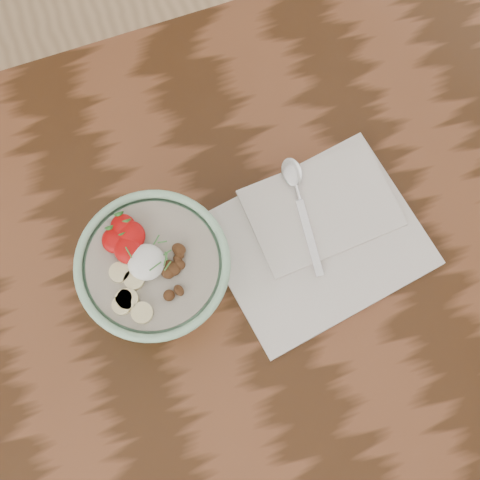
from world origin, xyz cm
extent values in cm
cube|color=#381E0E|center=(0.00, 0.00, 73.00)|extent=(160.00, 90.00, 4.00)
cylinder|color=#4C2D19|center=(72.00, 37.00, 35.50)|extent=(7.00, 7.00, 71.00)
cylinder|color=#96CAA4|center=(7.42, 4.78, 75.62)|extent=(8.72, 8.72, 1.25)
torus|color=#96CAA4|center=(7.42, 4.78, 85.80)|extent=(19.83, 19.83, 1.14)
cylinder|color=#A69A8A|center=(7.42, 4.78, 85.18)|extent=(16.82, 16.82, 1.04)
ellipsoid|color=white|center=(6.87, 5.02, 86.61)|extent=(4.73, 4.73, 2.60)
ellipsoid|color=#B20808|center=(5.44, 10.38, 86.58)|extent=(3.21, 3.54, 1.77)
cone|color=#286623|center=(5.44, 11.82, 86.88)|extent=(1.40, 1.03, 1.52)
ellipsoid|color=#B20808|center=(6.08, 8.93, 86.68)|extent=(3.56, 3.92, 1.96)
cone|color=#286623|center=(6.08, 10.53, 86.98)|extent=(1.40, 1.03, 1.52)
ellipsoid|color=#B20808|center=(5.20, 7.39, 86.69)|extent=(3.62, 3.99, 1.99)
cone|color=#286623|center=(5.20, 9.02, 86.99)|extent=(1.40, 1.03, 1.52)
ellipsoid|color=#B20808|center=(3.85, 9.08, 86.55)|extent=(3.10, 3.41, 1.70)
cone|color=#286623|center=(3.85, 10.48, 86.85)|extent=(1.40, 1.03, 1.52)
cylinder|color=beige|center=(4.45, -0.79, 86.10)|extent=(2.70, 2.70, 0.70)
cylinder|color=beige|center=(2.88, 1.73, 86.10)|extent=(2.09, 2.09, 0.70)
cylinder|color=beige|center=(4.73, 3.49, 86.10)|extent=(2.55, 2.55, 0.70)
cylinder|color=beige|center=(3.30, 5.02, 86.10)|extent=(2.61, 2.61, 0.70)
cylinder|color=beige|center=(3.27, 1.45, 86.10)|extent=(2.66, 2.66, 0.70)
cylinder|color=beige|center=(2.39, 0.98, 86.10)|extent=(2.47, 2.47, 0.70)
ellipsoid|color=#4C2A16|center=(9.38, 3.86, 86.16)|extent=(1.95, 1.92, 1.07)
ellipsoid|color=#4C2A16|center=(10.55, 3.42, 86.28)|extent=(1.99, 1.80, 1.03)
ellipsoid|color=#4C2A16|center=(11.19, 5.35, 86.35)|extent=(2.34, 2.38, 1.05)
ellipsoid|color=#4C2A16|center=(11.04, 4.82, 86.25)|extent=(1.59, 1.86, 0.82)
ellipsoid|color=#4C2A16|center=(10.65, 4.11, 86.21)|extent=(1.44, 1.71, 0.84)
ellipsoid|color=#4C2A16|center=(8.23, 0.17, 86.21)|extent=(2.08, 2.09, 1.02)
ellipsoid|color=#4C2A16|center=(9.04, 3.01, 86.31)|extent=(2.25, 2.31, 1.26)
ellipsoid|color=#4C2A16|center=(9.58, 0.36, 86.25)|extent=(1.52, 1.83, 1.14)
ellipsoid|color=#4C2A16|center=(9.76, 3.20, 86.36)|extent=(2.65, 2.61, 1.22)
cylinder|color=#387732|center=(7.80, 3.86, 87.70)|extent=(1.76, 0.75, 0.24)
cylinder|color=#387732|center=(9.24, 4.26, 87.70)|extent=(1.01, 1.49, 0.24)
cylinder|color=#387732|center=(8.92, 7.04, 87.70)|extent=(1.16, 1.09, 0.23)
cylinder|color=#387732|center=(5.22, 6.63, 87.70)|extent=(0.51, 1.59, 0.24)
cylinder|color=#387732|center=(9.44, 4.65, 87.70)|extent=(0.24, 1.13, 0.22)
cylinder|color=#387732|center=(9.25, 3.41, 87.70)|extent=(1.21, 0.97, 0.23)
cylinder|color=#387732|center=(9.54, 6.52, 87.70)|extent=(1.19, 0.37, 0.22)
cylinder|color=#387732|center=(9.70, 5.03, 87.70)|extent=(1.17, 0.46, 0.22)
cylinder|color=#387732|center=(6.46, 4.57, 87.70)|extent=(1.20, 1.09, 0.23)
cylinder|color=#387732|center=(6.30, 5.04, 87.70)|extent=(0.29, 1.08, 0.22)
cube|color=silver|center=(30.19, 2.90, 75.54)|extent=(31.65, 27.18, 1.09)
cube|color=silver|center=(32.36, 7.25, 76.41)|extent=(21.48, 15.36, 0.65)
cube|color=silver|center=(29.10, 3.54, 76.91)|extent=(2.29, 11.48, 0.35)
cylinder|color=silver|center=(29.85, 10.71, 77.09)|extent=(1.01, 3.04, 0.70)
ellipsoid|color=silver|center=(30.16, 13.55, 77.21)|extent=(3.51, 4.86, 0.95)
camera|label=1|loc=(11.21, -17.78, 167.20)|focal=50.00mm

